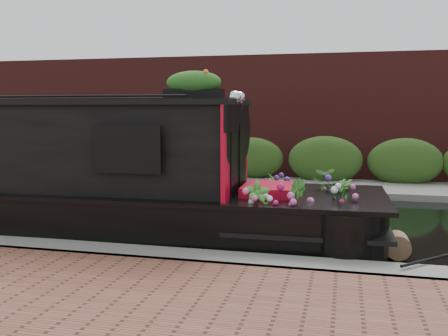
# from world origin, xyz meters

# --- Properties ---
(ground) EXTENTS (80.00, 80.00, 0.00)m
(ground) POSITION_xyz_m (0.00, 0.00, 0.00)
(ground) COLOR black
(ground) RESTS_ON ground
(near_bank_coping) EXTENTS (40.00, 0.60, 0.50)m
(near_bank_coping) POSITION_xyz_m (0.00, -3.30, 0.00)
(near_bank_coping) COLOR slate
(near_bank_coping) RESTS_ON ground
(far_bank_path) EXTENTS (40.00, 2.40, 0.34)m
(far_bank_path) POSITION_xyz_m (0.00, 4.20, 0.00)
(far_bank_path) COLOR slate
(far_bank_path) RESTS_ON ground
(far_hedge) EXTENTS (40.00, 1.10, 2.80)m
(far_hedge) POSITION_xyz_m (0.00, 5.10, 0.00)
(far_hedge) COLOR #2A4A18
(far_hedge) RESTS_ON ground
(far_brick_wall) EXTENTS (40.00, 1.00, 8.00)m
(far_brick_wall) POSITION_xyz_m (0.00, 7.20, 0.00)
(far_brick_wall) COLOR #531E1C
(far_brick_wall) RESTS_ON ground
(rope_fender) EXTENTS (0.37, 0.41, 0.37)m
(rope_fender) POSITION_xyz_m (3.65, -1.89, 0.19)
(rope_fender) COLOR #816044
(rope_fender) RESTS_ON ground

